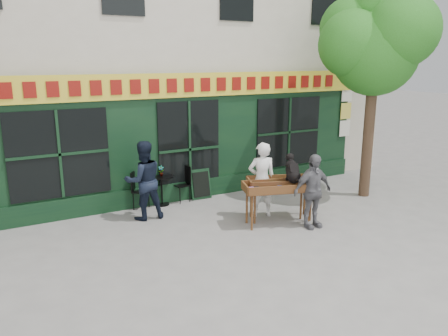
{
  "coord_description": "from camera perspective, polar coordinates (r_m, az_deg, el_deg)",
  "views": [
    {
      "loc": [
        -4.59,
        -7.87,
        3.62
      ],
      "look_at": [
        0.03,
        0.5,
        1.24
      ],
      "focal_mm": 35.0,
      "sensor_mm": 36.0,
      "label": 1
    }
  ],
  "objects": [
    {
      "name": "woman",
      "position": [
        10.24,
        4.94,
        -1.53
      ],
      "size": [
        0.74,
        0.6,
        1.78
      ],
      "primitive_type": "imported",
      "rotation": [
        0.0,
        0.0,
        2.84
      ],
      "color": "white",
      "rests_on": "ground"
    },
    {
      "name": "chalkboard",
      "position": [
        11.62,
        -3.03,
        -2.12
      ],
      "size": [
        0.56,
        0.21,
        0.79
      ],
      "rotation": [
        0.0,
        0.0,
        -0.02
      ],
      "color": "black",
      "rests_on": "ground"
    },
    {
      "name": "street_tree",
      "position": [
        12.15,
        19.16,
        15.54
      ],
      "size": [
        3.05,
        2.9,
        5.6
      ],
      "color": "#382619",
      "rests_on": "ground"
    },
    {
      "name": "bistro_table",
      "position": [
        11.18,
        -8.16,
        -2.14
      ],
      "size": [
        0.6,
        0.6,
        0.76
      ],
      "color": "black",
      "rests_on": "ground"
    },
    {
      "name": "man_left",
      "position": [
        10.19,
        -10.44,
        -1.61
      ],
      "size": [
        0.91,
        0.72,
        1.84
      ],
      "primitive_type": "imported",
      "rotation": [
        0.0,
        0.0,
        3.11
      ],
      "color": "black",
      "rests_on": "ground"
    },
    {
      "name": "potted_plant",
      "position": [
        11.08,
        -8.22,
        -0.37
      ],
      "size": [
        0.17,
        0.14,
        0.27
      ],
      "primitive_type": "imported",
      "rotation": [
        0.0,
        0.0,
        -0.38
      ],
      "color": "gray",
      "rests_on": "bistro_table"
    },
    {
      "name": "dog",
      "position": [
        9.8,
        8.97,
        0.04
      ],
      "size": [
        0.5,
        0.67,
        0.6
      ],
      "primitive_type": null,
      "rotation": [
        0.0,
        0.0,
        -0.3
      ],
      "color": "black",
      "rests_on": "book_cart_center"
    },
    {
      "name": "book_cart_right",
      "position": [
        10.11,
        7.45,
        -2.21
      ],
      "size": [
        1.62,
        1.12,
        0.99
      ],
      "rotation": [
        0.0,
        0.0,
        -0.37
      ],
      "color": "brown",
      "rests_on": "ground"
    },
    {
      "name": "bistro_chair_right",
      "position": [
        11.41,
        -5.19,
        -1.64
      ],
      "size": [
        0.41,
        0.41,
        0.95
      ],
      "rotation": [
        0.0,
        0.0,
        -1.42
      ],
      "color": "black",
      "rests_on": "ground"
    },
    {
      "name": "man_right",
      "position": [
        9.73,
        11.49,
        -2.99
      ],
      "size": [
        0.98,
        0.43,
        1.66
      ],
      "primitive_type": "imported",
      "rotation": [
        0.0,
        0.0,
        -0.02
      ],
      "color": "slate",
      "rests_on": "ground"
    },
    {
      "name": "building",
      "position": [
        14.65,
        -11.12,
        19.05
      ],
      "size": [
        14.0,
        7.26,
        10.0
      ],
      "color": "beige",
      "rests_on": "ground"
    },
    {
      "name": "book_cart_center",
      "position": [
        9.75,
        7.06,
        -2.8
      ],
      "size": [
        1.62,
        1.03,
        0.99
      ],
      "rotation": [
        0.0,
        0.0,
        -0.3
      ],
      "color": "brown",
      "rests_on": "ground"
    },
    {
      "name": "bistro_chair_left",
      "position": [
        11.03,
        -11.28,
        -2.42
      ],
      "size": [
        0.51,
        0.51,
        0.95
      ],
      "rotation": [
        0.0,
        0.0,
        0.93
      ],
      "color": "black",
      "rests_on": "ground"
    },
    {
      "name": "ground",
      "position": [
        9.8,
        1.28,
        -7.7
      ],
      "size": [
        80.0,
        80.0,
        0.0
      ],
      "primitive_type": "plane",
      "color": "slate",
      "rests_on": "ground"
    }
  ]
}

